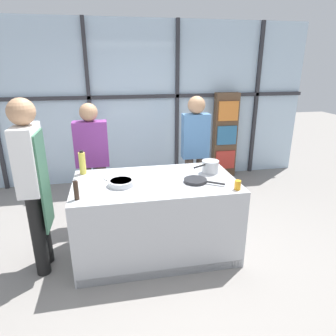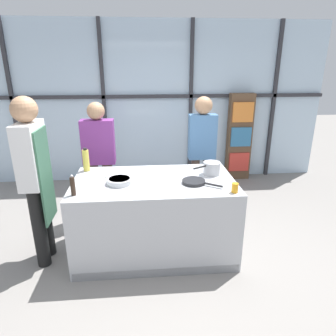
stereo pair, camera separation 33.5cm
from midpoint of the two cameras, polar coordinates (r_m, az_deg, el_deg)
name	(u,v)px [view 2 (the right image)]	position (r m, az deg, el deg)	size (l,w,h in m)	color
ground_plane	(155,249)	(3.70, 0.21, -15.25)	(18.00, 18.00, 0.00)	gray
back_window_wall	(148,104)	(5.46, -2.08, 12.10)	(6.40, 0.10, 2.80)	silver
bookshelf	(239,137)	(5.73, 15.10, 5.63)	(0.44, 0.19, 1.59)	brown
demo_island	(155,216)	(3.46, 0.25, -9.22)	(1.77, 0.99, 0.89)	#B7BABF
chef	(35,173)	(3.28, -21.42, -0.91)	(0.25, 0.44, 1.81)	black
spectator_far_left	(99,155)	(4.09, -10.70, 2.40)	(0.43, 0.23, 1.63)	#47382D
spectator_center_left	(202,148)	(4.17, 8.78, 3.76)	(0.37, 0.24, 1.69)	#47382D
frying_pan	(194,182)	(3.21, 8.05, -2.64)	(0.40, 0.31, 0.04)	#232326
saucepan	(212,168)	(3.48, 11.05, -0.03)	(0.34, 0.24, 0.15)	silver
white_plate	(117,175)	(3.43, -7.03, -1.38)	(0.26, 0.26, 0.01)	white
mixing_bowl	(119,181)	(3.19, -6.28, -2.47)	(0.27, 0.27, 0.06)	silver
oil_bottle	(86,160)	(3.60, -12.83, 1.42)	(0.08, 0.08, 0.28)	#E0CC4C
pepper_grinder	(73,186)	(2.97, -14.65, -3.38)	(0.05, 0.05, 0.21)	#332319
juice_glass_near	(235,188)	(3.07, 15.71, -3.72)	(0.07, 0.07, 0.10)	orange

